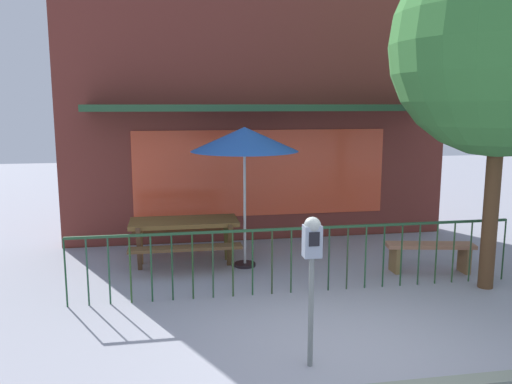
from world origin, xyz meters
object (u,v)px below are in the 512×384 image
Objects in this scene: patio_umbrella at (244,140)px; parking_meter_near at (312,252)px; picnic_table_left at (184,229)px; patio_bench at (430,251)px; street_tree at (504,45)px.

parking_meter_near is at bearing -87.50° from patio_umbrella.
parking_meter_near reaches higher than picnic_table_left.
street_tree reaches higher than patio_bench.
street_tree is at bearing -23.57° from picnic_table_left.
patio_bench is 0.28× the size of street_tree.
patio_umbrella is 3.50m from patio_bench.
street_tree is (3.22, 1.83, 2.28)m from parking_meter_near.
patio_umbrella is at bearing 92.50° from parking_meter_near.
street_tree is at bearing -26.01° from patio_umbrella.
street_tree is (3.37, -1.65, 1.38)m from patio_umbrella.
picnic_table_left is at bearing 165.38° from patio_umbrella.
patio_bench is at bearing 120.66° from street_tree.
patio_umbrella reaches higher than patio_bench.
picnic_table_left is 1.26× the size of patio_bench.
patio_umbrella is at bearing -14.62° from picnic_table_left.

